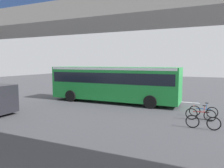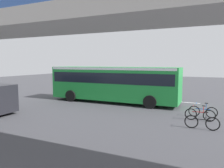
# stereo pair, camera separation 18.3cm
# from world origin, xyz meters

# --- Properties ---
(ground) EXTENTS (80.00, 80.00, 0.00)m
(ground) POSITION_xyz_m (0.00, 0.00, 0.00)
(ground) COLOR #424247
(city_bus) EXTENTS (11.54, 2.85, 3.15)m
(city_bus) POSITION_xyz_m (0.13, -0.06, 1.88)
(city_bus) COLOR #1E8C38
(city_bus) RESTS_ON ground
(bicycle_red) EXTENTS (1.77, 0.44, 0.96)m
(bicycle_red) POSITION_xyz_m (-7.23, 3.34, 0.37)
(bicycle_red) COLOR black
(bicycle_red) RESTS_ON ground
(bicycle_blue) EXTENTS (1.77, 0.44, 0.96)m
(bicycle_blue) POSITION_xyz_m (-7.36, 2.35, 0.37)
(bicycle_blue) COLOR black
(bicycle_blue) RESTS_ON ground
(bicycle_black) EXTENTS (1.77, 0.44, 0.96)m
(bicycle_black) POSITION_xyz_m (-7.40, 5.13, 0.37)
(bicycle_black) COLOR black
(bicycle_black) RESTS_ON ground
(pedestrian) EXTENTS (0.38, 0.38, 1.79)m
(pedestrian) POSITION_xyz_m (-1.83, -3.66, 0.89)
(pedestrian) COLOR #2D2D38
(pedestrian) RESTS_ON ground
(traffic_sign) EXTENTS (0.08, 0.60, 2.80)m
(traffic_sign) POSITION_xyz_m (5.13, -3.19, 1.89)
(traffic_sign) COLOR slate
(traffic_sign) RESTS_ON ground
(lane_dash_leftmost) EXTENTS (2.00, 0.20, 0.01)m
(lane_dash_leftmost) POSITION_xyz_m (-6.00, -2.70, 0.00)
(lane_dash_leftmost) COLOR silver
(lane_dash_leftmost) RESTS_ON ground
(lane_dash_left) EXTENTS (2.00, 0.20, 0.01)m
(lane_dash_left) POSITION_xyz_m (-2.00, -2.70, 0.00)
(lane_dash_left) COLOR silver
(lane_dash_left) RESTS_ON ground
(lane_dash_centre) EXTENTS (2.00, 0.20, 0.01)m
(lane_dash_centre) POSITION_xyz_m (2.00, -2.70, 0.00)
(lane_dash_centre) COLOR silver
(lane_dash_centre) RESTS_ON ground
(lane_dash_right) EXTENTS (2.00, 0.20, 0.01)m
(lane_dash_right) POSITION_xyz_m (6.00, -2.70, 0.00)
(lane_dash_right) COLOR silver
(lane_dash_right) RESTS_ON ground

